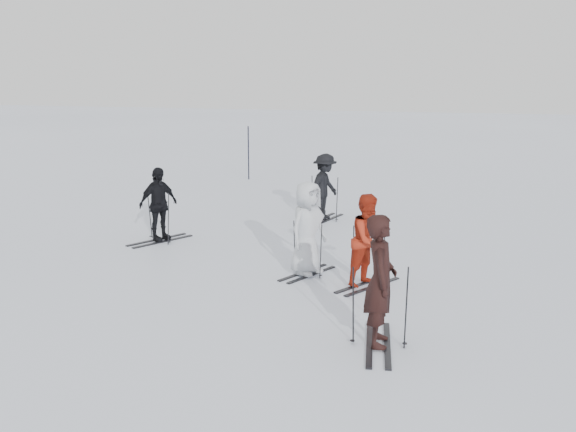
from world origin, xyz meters
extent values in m
plane|color=silver|center=(0.00, 0.00, 0.00)|extent=(120.00, 120.00, 0.00)
imported|color=black|center=(2.71, -3.00, 1.01)|extent=(0.60, 0.81, 2.02)
imported|color=#9D2411|center=(2.03, -0.26, 0.90)|extent=(1.02, 1.10, 1.80)
imported|color=silver|center=(0.70, 0.11, 0.96)|extent=(0.93, 1.10, 1.92)
imported|color=black|center=(-3.53, 1.60, 0.91)|extent=(0.88, 1.15, 1.82)
imported|color=black|center=(-0.22, 5.16, 0.93)|extent=(0.95, 1.33, 1.85)
cylinder|color=black|center=(-4.85, 11.25, 1.04)|extent=(0.05, 0.05, 2.09)
camera|label=1|loc=(4.13, -12.13, 4.05)|focal=40.00mm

